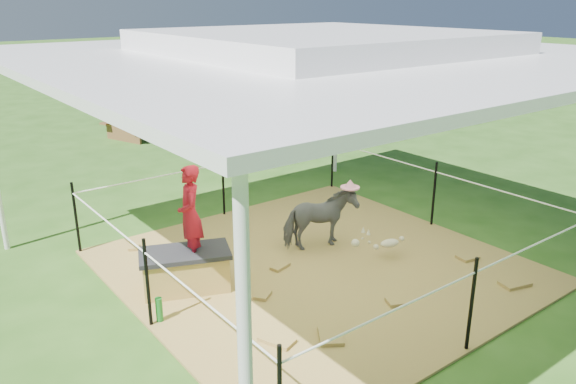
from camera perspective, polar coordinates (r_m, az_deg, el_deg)
ground at (r=7.21m, az=2.92°, el=-7.65°), size 90.00×90.00×0.00m
hay_patch at (r=7.20m, az=2.92°, el=-7.54°), size 4.60×4.60×0.03m
canopy_tent at (r=6.46m, az=3.33°, el=14.19°), size 6.30×6.30×2.90m
rope_fence at (r=6.94m, az=3.01°, el=-2.90°), size 4.54×4.54×1.00m
straw_bale at (r=6.66m, az=-10.34°, el=-8.00°), size 1.07×0.81×0.43m
dark_cloth at (r=6.55m, az=-10.47°, el=-6.13°), size 1.15×0.88×0.05m
woman at (r=6.38m, az=-9.96°, el=-1.45°), size 0.41×0.49×1.15m
green_bottle at (r=6.14m, az=-12.95°, el=-11.55°), size 0.10×0.10×0.27m
pony at (r=7.52m, az=3.26°, el=-2.80°), size 1.05×0.66×0.82m
pink_hat at (r=7.35m, az=3.33°, el=0.61°), size 0.26×0.26×0.12m
foal at (r=7.42m, az=10.30°, el=-4.96°), size 0.90×0.63×0.45m
trash_barrel at (r=14.24m, az=-0.19°, el=8.00°), size 0.82×0.82×1.00m
picnic_table_near at (r=14.36m, az=-14.51°, el=6.84°), size 1.93×1.66×0.68m
picnic_table_far at (r=16.99m, az=-1.39°, el=9.35°), size 2.14×1.95×0.73m
distant_person at (r=14.62m, az=-12.45°, el=8.20°), size 0.70×0.63×1.18m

